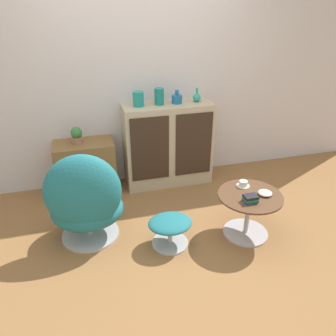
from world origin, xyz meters
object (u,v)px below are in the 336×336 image
object	(u,v)px
sideboard	(168,144)
egg_chair	(85,202)
potted_plant	(77,135)
book_stack	(251,199)
vase_inner_right	(177,99)
tv_console	(86,168)
bowl	(265,193)
vase_leftmost	(138,99)
vase_inner_left	(159,96)
vase_rightmost	(197,97)
teacup	(243,184)
coffee_table	(248,210)
ottoman	(170,226)

from	to	relation	value
sideboard	egg_chair	size ratio (longest dim) A/B	1.12
egg_chair	potted_plant	world-z (taller)	egg_chair
egg_chair	book_stack	distance (m)	1.50
egg_chair	vase_inner_right	xyz separation A→B (m)	(1.14, 0.91, 0.63)
tv_console	potted_plant	size ratio (longest dim) A/B	3.46
egg_chair	bowl	world-z (taller)	egg_chair
potted_plant	bowl	xyz separation A→B (m)	(1.64, -1.27, -0.26)
egg_chair	vase_leftmost	size ratio (longest dim) A/B	5.64
vase_inner_left	vase_rightmost	world-z (taller)	vase_inner_left
vase_leftmost	teacup	size ratio (longest dim) A/B	1.28
coffee_table	vase_leftmost	bearing A→B (deg)	123.08
tv_console	vase_inner_right	bearing A→B (deg)	-0.41
vase_inner_right	ottoman	bearing A→B (deg)	-108.83
egg_chair	coffee_table	bearing A→B (deg)	-12.06
tv_console	coffee_table	xyz separation A→B (m)	(1.45, -1.24, -0.04)
egg_chair	vase_rightmost	size ratio (longest dim) A/B	5.83
vase_inner_left	vase_inner_right	size ratio (longest dim) A/B	1.23
coffee_table	egg_chair	bearing A→B (deg)	167.94
coffee_table	vase_inner_right	distance (m)	1.50
egg_chair	vase_inner_right	bearing A→B (deg)	38.80
vase_leftmost	vase_inner_left	distance (m)	0.24
vase_inner_right	vase_rightmost	world-z (taller)	vase_rightmost
tv_console	vase_rightmost	size ratio (longest dim) A/B	4.21
vase_inner_right	tv_console	bearing A→B (deg)	179.59
vase_leftmost	teacup	world-z (taller)	vase_leftmost
tv_console	ottoman	size ratio (longest dim) A/B	1.64
teacup	vase_rightmost	bearing A→B (deg)	96.64
coffee_table	teacup	xyz separation A→B (m)	(0.01, 0.17, 0.19)
sideboard	vase_inner_right	xyz separation A→B (m)	(0.11, 0.00, 0.55)
ottoman	vase_inner_left	size ratio (longest dim) A/B	2.19
potted_plant	book_stack	distance (m)	2.00
vase_leftmost	book_stack	size ratio (longest dim) A/B	1.24
tv_console	teacup	xyz separation A→B (m)	(1.46, -1.08, 0.16)
vase_inner_right	book_stack	bearing A→B (deg)	-77.43
book_stack	vase_leftmost	bearing A→B (deg)	119.14
ottoman	vase_leftmost	xyz separation A→B (m)	(-0.04, 1.19, 0.88)
tv_console	vase_rightmost	distance (m)	1.53
vase_inner_left	bowl	size ratio (longest dim) A/B	1.40
egg_chair	vase_leftmost	world-z (taller)	vase_leftmost
vase_inner_right	vase_leftmost	bearing A→B (deg)	180.00
vase_rightmost	potted_plant	world-z (taller)	vase_rightmost
coffee_table	ottoman	bearing A→B (deg)	176.55
bowl	ottoman	bearing A→B (deg)	175.12
tv_console	vase_inner_left	bearing A→B (deg)	-0.51
tv_console	coffee_table	distance (m)	1.91
egg_chair	tv_console	bearing A→B (deg)	87.63
vase_inner_left	vase_rightmost	distance (m)	0.45
potted_plant	egg_chair	bearing A→B (deg)	-88.81
vase_rightmost	book_stack	bearing A→B (deg)	-87.50
bowl	vase_inner_left	bearing A→B (deg)	118.88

